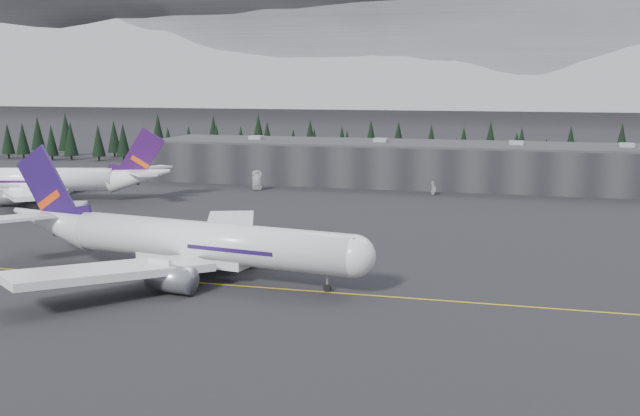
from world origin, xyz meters
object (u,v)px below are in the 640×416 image
(jet_main, at_px, (178,240))
(jet_parked, at_px, (45,180))
(terminal, at_px, (413,163))
(gse_vehicle_a, at_px, (257,188))
(gse_vehicle_b, at_px, (434,193))

(jet_main, distance_m, jet_parked, 93.88)
(terminal, distance_m, jet_main, 124.27)
(terminal, height_order, gse_vehicle_a, terminal)
(jet_main, relative_size, gse_vehicle_a, 12.03)
(jet_main, relative_size, gse_vehicle_b, 17.56)
(gse_vehicle_a, bearing_deg, jet_main, -97.09)
(terminal, relative_size, jet_parked, 2.50)
(terminal, bearing_deg, jet_parked, -146.17)
(jet_main, xyz_separation_m, gse_vehicle_b, (27.96, 101.51, -5.04))
(terminal, height_order, jet_parked, jet_parked)
(terminal, bearing_deg, jet_main, -98.73)
(jet_parked, relative_size, gse_vehicle_b, 16.39)
(gse_vehicle_a, relative_size, gse_vehicle_b, 1.46)
(jet_parked, height_order, gse_vehicle_b, jet_parked)
(terminal, distance_m, gse_vehicle_b, 23.85)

